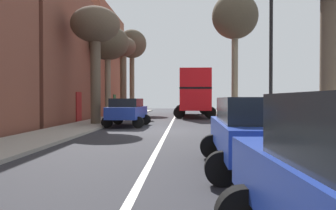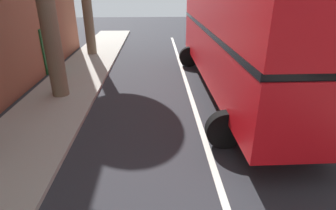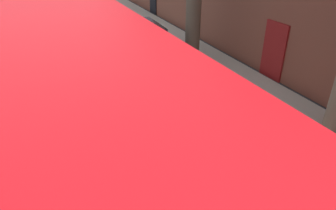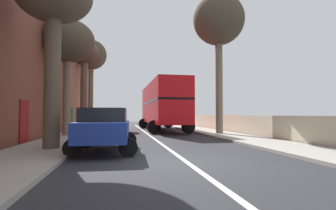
{
  "view_description": "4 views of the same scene",
  "coord_description": "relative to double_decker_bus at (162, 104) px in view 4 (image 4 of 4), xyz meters",
  "views": [
    {
      "loc": [
        0.85,
        -16.96,
        1.59
      ],
      "look_at": [
        -0.25,
        5.81,
        1.21
      ],
      "focal_mm": 35.93,
      "sensor_mm": 36.0,
      "label": 1
    },
    {
      "loc": [
        -1.3,
        4.89,
        3.95
      ],
      "look_at": [
        -1.0,
        11.76,
        0.88
      ],
      "focal_mm": 29.11,
      "sensor_mm": 36.0,
      "label": 2
    },
    {
      "loc": [
        1.51,
        14.3,
        4.77
      ],
      "look_at": [
        -0.69,
        9.39,
        1.79
      ],
      "focal_mm": 32.86,
      "sensor_mm": 36.0,
      "label": 3
    },
    {
      "loc": [
        -1.94,
        -7.14,
        1.41
      ],
      "look_at": [
        1.18,
        9.42,
        2.04
      ],
      "focal_mm": 27.03,
      "sensor_mm": 36.0,
      "label": 4
    }
  ],
  "objects": [
    {
      "name": "ground_plane",
      "position": [
        -1.7,
        -14.86,
        -2.36
      ],
      "size": [
        84.0,
        84.0,
        0.0
      ],
      "primitive_type": "plane",
      "color": "#28282D"
    },
    {
      "name": "road_centre_line",
      "position": [
        -1.7,
        -14.86,
        -2.35
      ],
      "size": [
        0.16,
        54.0,
        0.01
      ],
      "primitive_type": "cube",
      "color": "silver",
      "rests_on": "ground"
    },
    {
      "name": "sidewalk_left",
      "position": [
        -6.6,
        -14.86,
        -2.3
      ],
      "size": [
        2.6,
        60.0,
        0.12
      ],
      "primitive_type": "cube",
      "color": "#9E998E",
      "rests_on": "ground"
    },
    {
      "name": "sidewalk_right",
      "position": [
        3.2,
        -14.86,
        -2.3
      ],
      "size": [
        2.6,
        60.0,
        0.12
      ],
      "primitive_type": "cube",
      "color": "#9E998E",
      "rests_on": "ground"
    },
    {
      "name": "double_decker_bus",
      "position": [
        0.0,
        0.0,
        0.0
      ],
      "size": [
        3.61,
        11.35,
        4.06
      ],
      "color": "red",
      "rests_on": "ground"
    },
    {
      "name": "parked_car_blue_left_1",
      "position": [
        -4.2,
        -12.19,
        -1.42
      ],
      "size": [
        2.52,
        4.18,
        1.64
      ],
      "color": "#1E389E",
      "rests_on": "ground"
    },
    {
      "name": "street_tree_left_0",
      "position": [
        -6.25,
        -11.59,
        3.47
      ],
      "size": [
        2.99,
        2.99,
        7.1
      ],
      "color": "brown",
      "rests_on": "sidewalk_left"
    },
    {
      "name": "street_tree_left_2",
      "position": [
        -6.84,
        6.47,
        5.35
      ],
      "size": [
        3.32,
        3.32,
        9.46
      ],
      "color": "brown",
      "rests_on": "sidewalk_left"
    },
    {
      "name": "street_tree_left_4",
      "position": [
        -6.61,
        -0.23,
        3.65
      ],
      "size": [
        2.4,
        2.4,
        7.38
      ],
      "color": "brown",
      "rests_on": "sidewalk_left"
    },
    {
      "name": "street_tree_right_5",
      "position": [
        3.06,
        -5.55,
        5.51
      ],
      "size": [
        3.55,
        3.55,
        9.67
      ],
      "color": "#7A6B56",
      "rests_on": "sidewalk_right"
    },
    {
      "name": "street_tree_left_6",
      "position": [
        -6.99,
        -5.06,
        3.66
      ],
      "size": [
        3.37,
        3.37,
        7.4
      ],
      "color": "#7A6B56",
      "rests_on": "sidewalk_left"
    }
  ]
}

